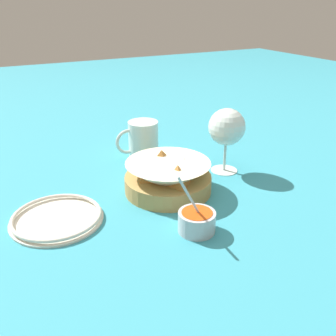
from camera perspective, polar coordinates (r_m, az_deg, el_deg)
ground_plane at (r=0.90m, az=-2.34°, el=-3.12°), size 4.00×4.00×0.00m
food_basket at (r=0.87m, az=0.06°, el=-1.46°), size 0.20×0.20×0.09m
sauce_cup at (r=0.73m, az=4.39°, el=-7.99°), size 0.08×0.07×0.13m
wine_glass at (r=0.96m, az=8.94°, el=5.95°), size 0.09×0.09×0.17m
beer_mug at (r=1.06m, az=-3.86°, el=4.12°), size 0.12×0.08×0.10m
side_plate at (r=0.80m, az=-16.59°, el=-7.25°), size 0.19×0.19×0.01m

